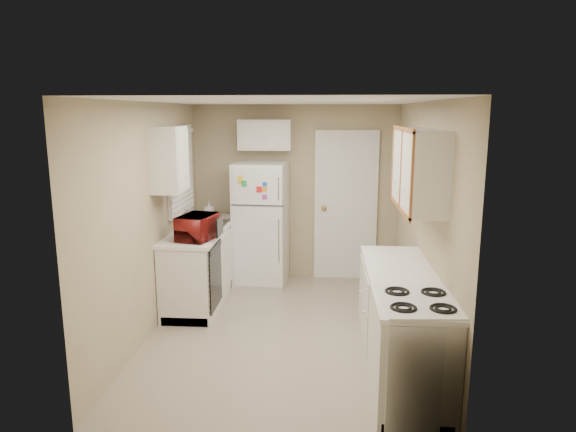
{
  "coord_description": "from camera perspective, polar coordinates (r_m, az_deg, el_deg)",
  "views": [
    {
      "loc": [
        0.41,
        -5.14,
        2.3
      ],
      "look_at": [
        0.0,
        0.5,
        1.15
      ],
      "focal_mm": 32.0,
      "sensor_mm": 36.0,
      "label": 1
    }
  ],
  "objects": [
    {
      "name": "floor",
      "position": [
        5.64,
        -0.38,
        -12.55
      ],
      "size": [
        3.8,
        3.8,
        0.0
      ],
      "primitive_type": "plane",
      "color": "#B1A48E",
      "rests_on": "ground"
    },
    {
      "name": "upper_cabinet_left",
      "position": [
        5.63,
        -13.08,
        6.11
      ],
      "size": [
        0.3,
        0.45,
        0.7
      ],
      "primitive_type": "cube",
      "color": "silver",
      "rests_on": "wall_left"
    },
    {
      "name": "left_counter",
      "position": [
        6.49,
        -9.51,
        -5.22
      ],
      "size": [
        0.6,
        1.8,
        0.9
      ],
      "primitive_type": "cube",
      "color": "silver",
      "rests_on": "floor"
    },
    {
      "name": "stove",
      "position": [
        4.2,
        14.02,
        -15.24
      ],
      "size": [
        0.62,
        0.75,
        0.87
      ],
      "primitive_type": "cube",
      "rotation": [
        0.0,
        0.0,
        0.07
      ],
      "color": "silver",
      "rests_on": "floor"
    },
    {
      "name": "sink",
      "position": [
        6.53,
        -9.32,
        -1.4
      ],
      "size": [
        0.54,
        0.74,
        0.16
      ],
      "primitive_type": "cube",
      "color": "gray",
      "rests_on": "left_counter"
    },
    {
      "name": "right_counter",
      "position": [
        4.76,
        12.41,
        -11.62
      ],
      "size": [
        0.6,
        2.0,
        0.9
      ],
      "primitive_type": "cube",
      "color": "silver",
      "rests_on": "floor"
    },
    {
      "name": "refrigerator",
      "position": [
        6.92,
        -3.0,
        -0.85
      ],
      "size": [
        0.72,
        0.7,
        1.64
      ],
      "primitive_type": "cube",
      "rotation": [
        0.0,
        0.0,
        -0.06
      ],
      "color": "silver",
      "rests_on": "floor"
    },
    {
      "name": "cabinet_over_fridge",
      "position": [
        6.94,
        -2.58,
        9.01
      ],
      "size": [
        0.7,
        0.3,
        0.4
      ],
      "primitive_type": "cube",
      "color": "silver",
      "rests_on": "wall_back"
    },
    {
      "name": "interior_door",
      "position": [
        7.12,
        6.43,
        1.06
      ],
      "size": [
        0.86,
        0.06,
        2.08
      ],
      "primitive_type": "cube",
      "color": "silver",
      "rests_on": "floor"
    },
    {
      "name": "wall_left",
      "position": [
        5.56,
        -14.94,
        -0.31
      ],
      "size": [
        3.8,
        3.8,
        0.0
      ],
      "primitive_type": "plane",
      "color": "tan",
      "rests_on": "floor"
    },
    {
      "name": "upper_cabinet_right",
      "position": [
        4.74,
        14.41,
        5.09
      ],
      "size": [
        0.3,
        1.2,
        0.7
      ],
      "primitive_type": "cube",
      "color": "silver",
      "rests_on": "wall_right"
    },
    {
      "name": "ceiling",
      "position": [
        5.15,
        -0.41,
        12.62
      ],
      "size": [
        3.8,
        3.8,
        0.0
      ],
      "primitive_type": "plane",
      "color": "white",
      "rests_on": "floor"
    },
    {
      "name": "window_blinds",
      "position": [
        6.47,
        -11.78,
        5.05
      ],
      "size": [
        0.1,
        0.98,
        1.08
      ],
      "primitive_type": "cube",
      "color": "silver",
      "rests_on": "wall_left"
    },
    {
      "name": "wall_front",
      "position": [
        3.44,
        -2.92,
        -7.13
      ],
      "size": [
        2.8,
        2.8,
        0.0
      ],
      "primitive_type": "plane",
      "color": "tan",
      "rests_on": "floor"
    },
    {
      "name": "dishwasher",
      "position": [
        5.86,
        -8.13,
        -6.62
      ],
      "size": [
        0.03,
        0.58,
        0.72
      ],
      "primitive_type": "cube",
      "color": "black",
      "rests_on": "floor"
    },
    {
      "name": "microwave",
      "position": [
        5.81,
        -10.01,
        -1.11
      ],
      "size": [
        0.54,
        0.37,
        0.33
      ],
      "primitive_type": "imported",
      "rotation": [
        0.0,
        0.0,
        1.37
      ],
      "color": "maroon",
      "rests_on": "left_counter"
    },
    {
      "name": "wall_right",
      "position": [
        5.34,
        14.74,
        -0.75
      ],
      "size": [
        3.8,
        3.8,
        0.0
      ],
      "primitive_type": "plane",
      "color": "tan",
      "rests_on": "floor"
    },
    {
      "name": "wall_back",
      "position": [
        7.13,
        0.82,
        2.62
      ],
      "size": [
        2.8,
        2.8,
        0.0
      ],
      "primitive_type": "plane",
      "color": "tan",
      "rests_on": "floor"
    },
    {
      "name": "soap_bottle",
      "position": [
        7.02,
        -8.75,
        0.69
      ],
      "size": [
        0.11,
        0.12,
        0.21
      ],
      "primitive_type": "imported",
      "rotation": [
        0.0,
        0.0,
        -0.22
      ],
      "color": "white",
      "rests_on": "left_counter"
    }
  ]
}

